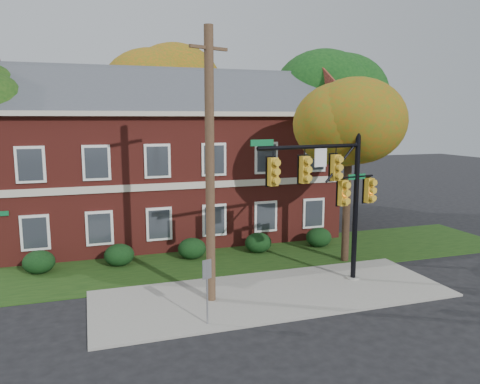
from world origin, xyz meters
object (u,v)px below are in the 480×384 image
object	(u,v)px
apartment_building	(171,151)
hedge_far_left	(39,262)
hedge_center	(192,249)
traffic_signal	(334,186)
tree_far_rear	(169,92)
sign_post	(207,281)
tree_right_rear	(336,100)
tree_near_right	(355,123)
hedge_right	(258,243)
hedge_far_right	(319,237)
utility_pole	(210,167)
hedge_left	(119,255)

from	to	relation	value
apartment_building	hedge_far_left	bearing A→B (deg)	-143.11
hedge_center	traffic_signal	xyz separation A→B (m)	(4.68, -5.49, 3.68)
tree_far_rear	sign_post	distance (m)	22.09
hedge_center	tree_right_rear	bearing A→B (deg)	28.37
traffic_signal	sign_post	world-z (taller)	traffic_signal
apartment_building	tree_far_rear	bearing A→B (deg)	80.29
tree_near_right	tree_right_rear	bearing A→B (deg)	65.42
hedge_far_left	apartment_building	bearing A→B (deg)	36.89
traffic_signal	sign_post	bearing A→B (deg)	-171.06
hedge_right	hedge_far_right	world-z (taller)	same
hedge_right	tree_near_right	distance (m)	7.72
tree_right_rear	tree_far_rear	world-z (taller)	tree_far_rear
sign_post	utility_pole	bearing A→B (deg)	53.38
hedge_far_left	sign_post	bearing A→B (deg)	-52.52
hedge_far_left	tree_right_rear	distance (m)	20.75
hedge_center	sign_post	xyz separation A→B (m)	(-1.16, -7.61, 1.03)
hedge_left	apartment_building	bearing A→B (deg)	56.33
sign_post	tree_right_rear	bearing A→B (deg)	29.33
hedge_far_left	hedge_far_right	size ratio (longest dim) A/B	1.00
apartment_building	sign_post	xyz separation A→B (m)	(-1.16, -12.86, -3.43)
apartment_building	traffic_signal	world-z (taller)	apartment_building
tree_near_right	traffic_signal	bearing A→B (deg)	-133.73
hedge_far_left	tree_far_rear	world-z (taller)	tree_far_rear
hedge_left	tree_near_right	bearing A→B (deg)	-14.81
apartment_building	tree_near_right	xyz separation A→B (m)	(7.22, -8.09, 1.68)
tree_near_right	hedge_center	bearing A→B (deg)	158.58
hedge_far_left	tree_right_rear	size ratio (longest dim) A/B	0.13
apartment_building	hedge_center	size ratio (longest dim) A/B	13.43
hedge_center	tree_near_right	bearing A→B (deg)	-21.42
hedge_center	traffic_signal	distance (m)	8.10
utility_pole	sign_post	distance (m)	4.16
apartment_building	sign_post	size ratio (longest dim) A/B	8.18
hedge_left	hedge_far_right	bearing A→B (deg)	0.00
tree_right_rear	tree_near_right	bearing A→B (deg)	-114.58
hedge_far_right	tree_near_right	world-z (taller)	tree_near_right
hedge_left	tree_right_rear	xyz separation A→B (m)	(14.81, 6.11, 7.60)
apartment_building	tree_far_rear	world-z (taller)	tree_far_rear
tree_right_rear	apartment_building	bearing A→B (deg)	-175.67
hedge_far_right	traffic_signal	xyz separation A→B (m)	(-2.32, -5.49, 3.68)
hedge_left	hedge_right	size ratio (longest dim) A/B	1.00
tree_right_rear	hedge_far_left	bearing A→B (deg)	-161.55
utility_pole	hedge_center	bearing A→B (deg)	64.96
hedge_far_right	tree_near_right	distance (m)	6.77
hedge_left	utility_pole	bearing A→B (deg)	-61.80
hedge_center	hedge_left	bearing A→B (deg)	180.00
hedge_far_left	utility_pole	bearing A→B (deg)	-40.72
hedge_left	hedge_right	xyz separation A→B (m)	(7.00, 0.00, 0.00)
hedge_center	traffic_signal	size ratio (longest dim) A/B	0.21
apartment_building	hedge_center	bearing A→B (deg)	-90.00
hedge_left	sign_post	world-z (taller)	sign_post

